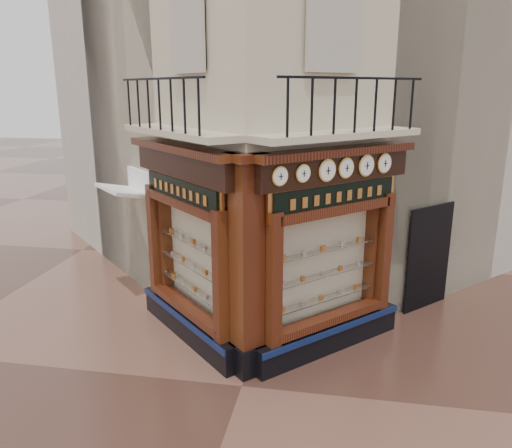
% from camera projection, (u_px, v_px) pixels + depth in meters
% --- Properties ---
extents(ground, '(80.00, 80.00, 0.00)m').
position_uv_depth(ground, '(242.00, 386.00, 8.64)').
color(ground, '#462920').
rests_on(ground, ground).
extents(main_building, '(11.31, 11.31, 12.00)m').
position_uv_depth(main_building, '(287.00, 48.00, 12.91)').
color(main_building, beige).
rests_on(main_building, ground).
extents(neighbour_left, '(11.31, 11.31, 11.00)m').
position_uv_depth(neighbour_left, '(218.00, 71.00, 15.80)').
color(neighbour_left, beige).
rests_on(neighbour_left, ground).
extents(neighbour_right, '(11.31, 11.31, 11.00)m').
position_uv_depth(neighbour_right, '(378.00, 71.00, 14.98)').
color(neighbour_right, beige).
rests_on(neighbour_right, ground).
extents(shopfront_left, '(2.86, 2.86, 3.98)m').
position_uv_depth(shopfront_left, '(187.00, 246.00, 9.84)').
color(shopfront_left, black).
rests_on(shopfront_left, ground).
extents(shopfront_right, '(2.86, 2.86, 3.98)m').
position_uv_depth(shopfront_right, '(331.00, 254.00, 9.37)').
color(shopfront_right, black).
rests_on(shopfront_right, ground).
extents(corner_pilaster, '(0.85, 0.85, 3.98)m').
position_uv_depth(corner_pilaster, '(247.00, 271.00, 8.60)').
color(corner_pilaster, black).
rests_on(corner_pilaster, ground).
extents(balcony, '(5.94, 2.97, 1.03)m').
position_uv_depth(balcony, '(257.00, 133.00, 8.94)').
color(balcony, beige).
rests_on(balcony, ground).
extents(clock_a, '(0.27, 0.27, 0.33)m').
position_uv_depth(clock_a, '(280.00, 176.00, 8.02)').
color(clock_a, gold).
rests_on(clock_a, ground).
extents(clock_b, '(0.26, 0.26, 0.31)m').
position_uv_depth(clock_b, '(303.00, 173.00, 8.29)').
color(clock_b, gold).
rests_on(clock_b, ground).
extents(clock_c, '(0.32, 0.32, 0.40)m').
position_uv_depth(clock_c, '(327.00, 170.00, 8.59)').
color(clock_c, gold).
rests_on(clock_c, ground).
extents(clock_d, '(0.30, 0.30, 0.37)m').
position_uv_depth(clock_d, '(346.00, 168.00, 8.85)').
color(clock_d, gold).
rests_on(clock_d, ground).
extents(clock_e, '(0.32, 0.32, 0.40)m').
position_uv_depth(clock_e, '(366.00, 166.00, 9.13)').
color(clock_e, gold).
rests_on(clock_e, ground).
extents(clock_f, '(0.30, 0.30, 0.38)m').
position_uv_depth(clock_f, '(384.00, 163.00, 9.40)').
color(clock_f, gold).
rests_on(clock_f, ground).
extents(awning, '(1.64, 1.64, 0.26)m').
position_uv_depth(awning, '(131.00, 297.00, 12.31)').
color(awning, white).
rests_on(awning, ground).
extents(signboard_left, '(2.16, 2.16, 0.58)m').
position_uv_depth(signboard_left, '(181.00, 191.00, 9.50)').
color(signboard_left, '#D0853D').
rests_on(signboard_left, ground).
extents(signboard_right, '(2.23, 2.23, 0.60)m').
position_uv_depth(signboard_right, '(336.00, 196.00, 9.02)').
color(signboard_right, '#D0853D').
rests_on(signboard_right, ground).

